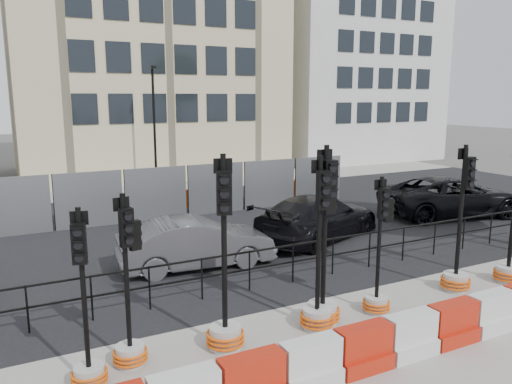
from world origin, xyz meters
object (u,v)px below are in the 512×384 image
car_c (318,217)px  traffic_signal_d (319,289)px  traffic_signal_a (88,352)px  traffic_signal_h (510,255)px

car_c → traffic_signal_d: bearing=124.5°
traffic_signal_a → traffic_signal_d: 4.39m
traffic_signal_d → car_c: (3.59, 5.33, -0.10)m
traffic_signal_a → traffic_signal_h: bearing=15.9°
traffic_signal_d → traffic_signal_h: bearing=4.0°
traffic_signal_a → car_c: traffic_signal_a is taller
traffic_signal_a → car_c: size_ratio=0.54×
traffic_signal_d → traffic_signal_h: (5.64, -0.06, -0.11)m
traffic_signal_h → traffic_signal_d: bearing=-179.2°
traffic_signal_d → traffic_signal_h: 5.64m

